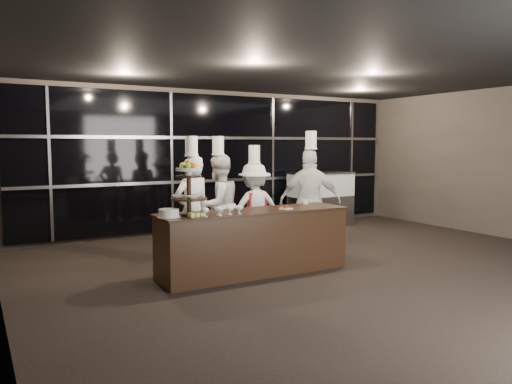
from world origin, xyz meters
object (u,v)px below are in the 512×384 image
display_case (321,197)px  chef_a (192,209)px  buffet_counter (254,242)px  chef_c (254,208)px  display_stand (189,184)px  layer_cake (169,213)px  chef_d (310,200)px  chef_b (219,205)px

display_case → chef_a: 4.33m
buffet_counter → display_case: 4.38m
chef_a → display_case: bearing=25.6°
display_case → chef_c: (-2.70, -1.70, 0.10)m
display_case → display_stand: bearing=-146.9°
display_stand → chef_a: (0.44, 0.96, -0.47)m
layer_cake → chef_a: 1.26m
layer_cake → chef_a: size_ratio=0.15×
buffet_counter → display_case: display_case is taller
chef_d → display_stand: bearing=-163.3°
chef_a → chef_d: bearing=-5.4°
layer_cake → chef_b: 1.88m
buffet_counter → chef_d: bearing=26.3°
display_case → chef_d: chef_d is taller
display_stand → chef_b: (1.04, 1.26, -0.48)m
display_case → chef_c: bearing=-147.8°
chef_a → chef_c: size_ratio=1.08×
chef_c → chef_d: 0.98m
display_stand → layer_cake: bearing=-170.6°
display_stand → layer_cake: display_stand is taller
display_stand → chef_a: 1.16m
layer_cake → chef_a: chef_a is taller
buffet_counter → chef_a: size_ratio=1.43×
chef_d → chef_b: bearing=161.5°
layer_cake → chef_c: bearing=31.2°
layer_cake → chef_b: (1.34, 1.31, -0.11)m
chef_a → chef_b: chef_b is taller
layer_cake → display_case: display_case is taller
display_stand → chef_d: size_ratio=0.36×
chef_a → chef_b: bearing=27.1°
layer_cake → chef_d: chef_d is taller
chef_c → chef_d: bearing=-22.3°
chef_d → chef_c: bearing=157.7°
chef_b → display_stand: bearing=-129.3°
buffet_counter → display_case: bearing=40.3°
display_case → chef_c: 3.19m
chef_a → chef_b: (0.59, 0.30, -0.01)m
buffet_counter → chef_a: chef_a is taller
chef_a → chef_c: chef_a is taller
display_stand → chef_d: 2.69m
chef_c → buffet_counter: bearing=-119.6°
display_case → chef_c: size_ratio=0.79×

